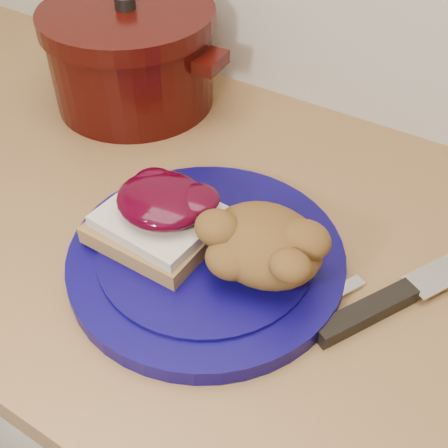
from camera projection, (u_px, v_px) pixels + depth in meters
The scene contains 8 objects.
base_cabinet at pixel (206, 408), 1.00m from camera, with size 4.00×0.60×0.86m, color beige.
plate at pixel (206, 258), 0.61m from camera, with size 0.30×0.30×0.02m, color #0A0548.
sandwich at pixel (159, 215), 0.60m from camera, with size 0.13×0.11×0.06m.
stuffing_mound at pixel (265, 244), 0.56m from camera, with size 0.12×0.11×0.06m, color brown.
chef_knife at pixel (399, 296), 0.57m from camera, with size 0.18×0.29×0.02m.
butter_knife at pixel (291, 316), 0.56m from camera, with size 0.19×0.01×0.00m, color silver.
dutch_oven at pixel (132, 56), 0.82m from camera, with size 0.30×0.27×0.16m.
pepper_grinder at pixel (120, 36), 0.87m from camera, with size 0.07×0.07×0.14m.
Camera 1 is at (0.29, 1.09, 1.36)m, focal length 45.00 mm.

